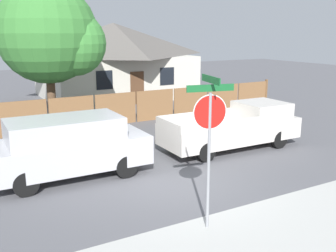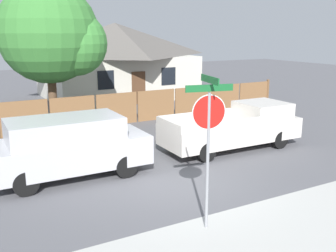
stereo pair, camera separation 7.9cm
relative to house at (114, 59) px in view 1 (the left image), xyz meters
name	(u,v)px [view 1 (the left image)]	position (x,y,z in m)	size (l,w,h in m)	color
ground_plane	(182,185)	(-4.47, -16.20, -2.56)	(80.00, 80.00, 0.00)	#56565B
sidewalk_strip	(269,240)	(-4.47, -19.80, -2.56)	(36.00, 3.20, 0.01)	#B2B2AD
wooden_fence	(155,105)	(-1.10, -8.08, -1.80)	(15.00, 0.12, 1.61)	brown
house	(114,59)	(0.00, 0.00, 0.00)	(10.07, 7.79, 4.94)	beige
oak_tree	(53,36)	(-5.68, -6.81, 1.62)	(4.82, 4.59, 6.59)	brown
red_suv	(69,146)	(-7.14, -13.97, -1.56)	(4.76, 1.97, 1.87)	#B7B7BC
orange_pickup	(235,127)	(-0.73, -13.98, -1.74)	(5.46, 1.98, 1.68)	silver
stop_sign	(210,126)	(-5.31, -18.66, -0.17)	(1.05, 0.95, 3.47)	gray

